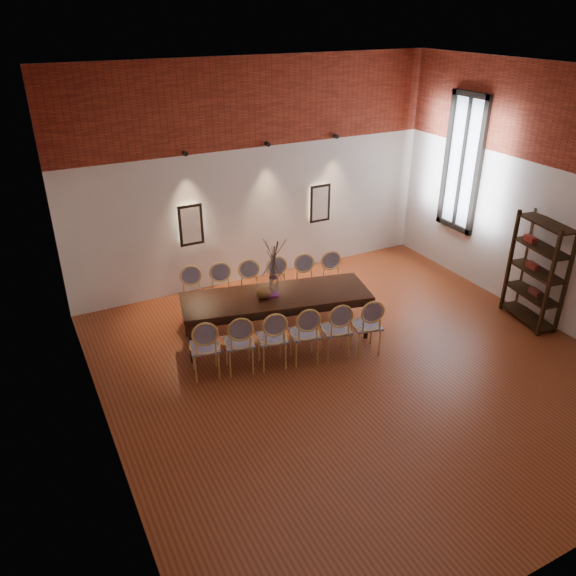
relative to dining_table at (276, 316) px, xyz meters
name	(u,v)px	position (x,y,z in m)	size (l,w,h in m)	color
floor	(359,369)	(0.68, -1.33, -0.39)	(7.00, 7.00, 0.02)	brown
ceiling	(379,76)	(0.68, -1.33, 3.63)	(7.00, 7.00, 0.02)	silver
wall_back	(255,175)	(0.68, 2.22, 1.62)	(7.00, 0.10, 4.00)	silver
wall_left	(84,300)	(-2.87, -1.33, 1.62)	(0.10, 7.00, 4.00)	silver
wall_right	(557,201)	(4.23, -1.33, 1.62)	(0.10, 7.00, 4.00)	silver
brick_band_back	(255,103)	(0.68, 2.15, 2.88)	(7.00, 0.02, 1.50)	maroon
brick_band_left	(70,181)	(-2.80, -1.33, 2.88)	(0.02, 7.00, 1.50)	maroon
brick_band_right	(572,119)	(4.16, -1.33, 2.88)	(0.02, 7.00, 1.50)	maroon
niche_left	(190,225)	(-0.62, 2.12, 0.93)	(0.36, 0.06, 0.66)	#FFEAC6
niche_right	(319,203)	(1.98, 2.12, 0.93)	(0.36, 0.06, 0.66)	#FFEAC6
spot_fixture_left	(185,153)	(-0.62, 2.09, 2.17)	(0.08, 0.08, 0.10)	black
spot_fixture_mid	(267,144)	(0.88, 2.09, 2.17)	(0.08, 0.08, 0.10)	black
spot_fixture_right	(336,136)	(2.28, 2.09, 2.17)	(0.08, 0.08, 0.10)	black
window_glass	(463,163)	(4.14, 0.67, 1.77)	(0.02, 0.78, 2.38)	silver
window_frame	(462,163)	(4.12, 0.67, 1.77)	(0.08, 0.90, 2.50)	black
window_mullion	(462,163)	(4.12, 0.67, 1.77)	(0.06, 0.06, 2.40)	black
dining_table	(276,316)	(0.00, 0.00, 0.00)	(2.89, 0.93, 0.75)	black
chair_near_a	(205,347)	(-1.34, -0.46, 0.09)	(0.44, 0.44, 0.94)	#E6BC62
chair_near_b	(239,342)	(-0.87, -0.57, 0.09)	(0.44, 0.44, 0.94)	#E6BC62
chair_near_c	(272,337)	(-0.40, -0.67, 0.09)	(0.44, 0.44, 0.94)	#E6BC62
chair_near_d	(304,333)	(0.07, -0.78, 0.09)	(0.44, 0.44, 0.94)	#E6BC62
chair_near_e	(336,329)	(0.54, -0.89, 0.09)	(0.44, 0.44, 0.94)	#E6BC62
chair_near_f	(366,325)	(1.01, -0.99, 0.09)	(0.44, 0.44, 0.94)	#E6BC62
chair_far_a	(194,298)	(-1.01, 0.99, 0.09)	(0.44, 0.44, 0.94)	#E6BC62
chair_far_b	(223,295)	(-0.54, 0.89, 0.09)	(0.44, 0.44, 0.94)	#E6BC62
chair_far_c	(252,292)	(-0.07, 0.78, 0.09)	(0.44, 0.44, 0.94)	#E6BC62
chair_far_d	(280,288)	(0.40, 0.67, 0.09)	(0.44, 0.44, 0.94)	#E6BC62
chair_far_e	(307,285)	(0.87, 0.57, 0.09)	(0.44, 0.44, 0.94)	#E6BC62
chair_far_f	(334,282)	(1.34, 0.46, 0.09)	(0.44, 0.44, 0.94)	#E6BC62
vase	(274,286)	(-0.03, 0.01, 0.53)	(0.14, 0.14, 0.30)	silver
dried_branches	(274,259)	(-0.03, 0.01, 0.98)	(0.50, 0.50, 0.70)	brown
bowl	(264,293)	(-0.21, 0.00, 0.46)	(0.24, 0.24, 0.18)	brown
book	(269,295)	(-0.11, 0.03, 0.39)	(0.26, 0.18, 0.03)	#942786
shelving_rack	(537,271)	(3.96, -1.45, 0.53)	(0.38, 1.00, 1.80)	black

